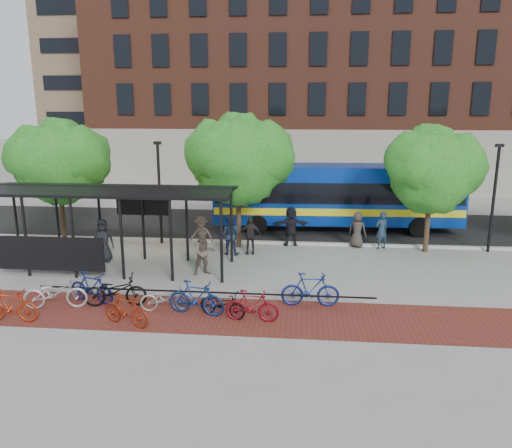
# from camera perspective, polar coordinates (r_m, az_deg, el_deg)

# --- Properties ---
(ground) EXTENTS (160.00, 160.00, 0.00)m
(ground) POSITION_cam_1_polar(r_m,az_deg,el_deg) (21.42, 4.89, -5.24)
(ground) COLOR #9E9E99
(ground) RESTS_ON ground
(asphalt_street) EXTENTS (160.00, 8.00, 0.01)m
(asphalt_street) POSITION_cam_1_polar(r_m,az_deg,el_deg) (29.11, 5.10, -0.20)
(asphalt_street) COLOR black
(asphalt_street) RESTS_ON ground
(curb) EXTENTS (160.00, 0.25, 0.12)m
(curb) POSITION_cam_1_polar(r_m,az_deg,el_deg) (25.23, 5.02, -2.21)
(curb) COLOR #B7B7B2
(curb) RESTS_ON ground
(brick_strip) EXTENTS (24.00, 3.00, 0.01)m
(brick_strip) POSITION_cam_1_polar(r_m,az_deg,el_deg) (16.89, -2.25, -10.45)
(brick_strip) COLOR maroon
(brick_strip) RESTS_ON ground
(bike_rack_rail) EXTENTS (12.00, 0.05, 0.95)m
(bike_rack_rail) POSITION_cam_1_polar(r_m,az_deg,el_deg) (17.92, -6.04, -9.08)
(bike_rack_rail) COLOR black
(bike_rack_rail) RESTS_ON ground
(building_brick) EXTENTS (55.00, 14.00, 20.00)m
(building_brick) POSITION_cam_1_polar(r_m,az_deg,el_deg) (47.45, 18.30, 16.60)
(building_brick) COLOR brown
(building_brick) RESTS_ON ground
(building_tower) EXTENTS (22.00, 22.00, 30.00)m
(building_tower) POSITION_cam_1_polar(r_m,az_deg,el_deg) (62.95, -10.03, 20.69)
(building_tower) COLOR #7A664C
(building_tower) RESTS_ON ground
(bus_shelter) EXTENTS (10.60, 3.07, 3.60)m
(bus_shelter) POSITION_cam_1_polar(r_m,az_deg,el_deg) (21.82, -16.86, 2.71)
(bus_shelter) COLOR black
(bus_shelter) RESTS_ON ground
(tree_a) EXTENTS (4.90, 4.00, 6.18)m
(tree_a) POSITION_cam_1_polar(r_m,az_deg,el_deg) (26.67, -21.52, 6.91)
(tree_a) COLOR #382619
(tree_a) RESTS_ON ground
(tree_b) EXTENTS (5.15, 4.20, 6.47)m
(tree_b) POSITION_cam_1_polar(r_m,az_deg,el_deg) (23.96, -1.81, 7.73)
(tree_b) COLOR #382619
(tree_b) RESTS_ON ground
(tree_c) EXTENTS (4.66, 3.80, 5.92)m
(tree_c) POSITION_cam_1_polar(r_m,az_deg,el_deg) (24.55, 19.64, 6.14)
(tree_c) COLOR #382619
(tree_c) RESTS_ON ground
(lamp_post_left) EXTENTS (0.35, 0.20, 5.12)m
(lamp_post_left) POSITION_cam_1_polar(r_m,az_deg,el_deg) (25.28, -10.98, 3.87)
(lamp_post_left) COLOR black
(lamp_post_left) RESTS_ON ground
(lamp_post_right) EXTENTS (0.35, 0.20, 5.12)m
(lamp_post_right) POSITION_cam_1_polar(r_m,az_deg,el_deg) (25.82, 25.56, 2.99)
(lamp_post_right) COLOR black
(lamp_post_right) RESTS_ON ground
(bus) EXTENTS (13.53, 3.59, 3.63)m
(bus) POSITION_cam_1_polar(r_m,az_deg,el_deg) (28.09, 9.13, 3.51)
(bus) COLOR #082F9D
(bus) RESTS_ON ground
(bike_1) EXTENTS (1.84, 0.53, 1.11)m
(bike_1) POSITION_cam_1_polar(r_m,az_deg,el_deg) (18.08, -26.27, -8.37)
(bike_1) COLOR #9E2A0E
(bike_1) RESTS_ON ground
(bike_2) EXTENTS (2.25, 1.18, 1.13)m
(bike_2) POSITION_cam_1_polar(r_m,az_deg,el_deg) (18.60, -21.96, -7.31)
(bike_2) COLOR #BDBDC0
(bike_2) RESTS_ON ground
(bike_3) EXTENTS (1.94, 1.06, 1.12)m
(bike_3) POSITION_cam_1_polar(r_m,az_deg,el_deg) (18.67, -18.29, -6.92)
(bike_3) COLOR navy
(bike_3) RESTS_ON ground
(bike_4) EXTENTS (2.26, 1.09, 1.14)m
(bike_4) POSITION_cam_1_polar(r_m,az_deg,el_deg) (18.12, -15.79, -7.34)
(bike_4) COLOR black
(bike_4) RESTS_ON ground
(bike_5) EXTENTS (1.81, 1.10, 1.05)m
(bike_5) POSITION_cam_1_polar(r_m,az_deg,el_deg) (16.53, -14.65, -9.47)
(bike_5) COLOR maroon
(bike_5) RESTS_ON ground
(bike_6) EXTENTS (1.87, 0.96, 0.93)m
(bike_6) POSITION_cam_1_polar(r_m,az_deg,el_deg) (17.40, -10.20, -8.27)
(bike_6) COLOR #9D9EA0
(bike_6) RESTS_ON ground
(bike_7) EXTENTS (2.03, 0.91, 1.18)m
(bike_7) POSITION_cam_1_polar(r_m,az_deg,el_deg) (16.88, -6.85, -8.39)
(bike_7) COLOR navy
(bike_7) RESTS_ON ground
(bike_8) EXTENTS (1.79, 1.18, 0.89)m
(bike_8) POSITION_cam_1_polar(r_m,az_deg,el_deg) (16.71, -3.88, -9.10)
(bike_8) COLOR black
(bike_8) RESTS_ON ground
(bike_9) EXTENTS (1.79, 0.60, 1.06)m
(bike_9) POSITION_cam_1_polar(r_m,az_deg,el_deg) (16.30, -0.48, -9.34)
(bike_9) COLOR maroon
(bike_9) RESTS_ON ground
(bike_11) EXTENTS (2.05, 0.65, 1.22)m
(bike_11) POSITION_cam_1_polar(r_m,az_deg,el_deg) (17.54, 6.22, -7.45)
(bike_11) COLOR navy
(bike_11) RESTS_ON ground
(pedestrian_0) EXTENTS (1.08, 0.84, 1.95)m
(pedestrian_0) POSITION_cam_1_polar(r_m,az_deg,el_deg) (23.17, -17.08, -1.84)
(pedestrian_0) COLOR black
(pedestrian_0) RESTS_ON ground
(pedestrian_2) EXTENTS (0.99, 0.80, 1.92)m
(pedestrian_2) POSITION_cam_1_polar(r_m,az_deg,el_deg) (23.31, -3.02, -1.20)
(pedestrian_2) COLOR #1F2E4A
(pedestrian_2) RESTS_ON ground
(pedestrian_3) EXTENTS (1.27, 0.88, 1.79)m
(pedestrian_3) POSITION_cam_1_polar(r_m,az_deg,el_deg) (23.56, -6.23, -1.26)
(pedestrian_3) COLOR brown
(pedestrian_3) RESTS_ON ground
(pedestrian_4) EXTENTS (1.09, 0.53, 1.80)m
(pedestrian_4) POSITION_cam_1_polar(r_m,az_deg,el_deg) (23.37, -0.70, -1.29)
(pedestrian_4) COLOR #252525
(pedestrian_4) RESTS_ON ground
(pedestrian_5) EXTENTS (1.90, 0.85, 1.98)m
(pedestrian_5) POSITION_cam_1_polar(r_m,az_deg,el_deg) (24.81, 4.02, -0.24)
(pedestrian_5) COLOR black
(pedestrian_5) RESTS_ON ground
(pedestrian_6) EXTENTS (1.02, 0.87, 1.78)m
(pedestrian_6) POSITION_cam_1_polar(r_m,az_deg,el_deg) (24.97, 11.51, -0.63)
(pedestrian_6) COLOR #38332D
(pedestrian_6) RESTS_ON ground
(pedestrian_7) EXTENTS (0.79, 0.69, 1.84)m
(pedestrian_7) POSITION_cam_1_polar(r_m,az_deg,el_deg) (24.95, 14.16, -0.71)
(pedestrian_7) COLOR #1F3249
(pedestrian_7) RESTS_ON ground
(pedestrian_8) EXTENTS (1.14, 1.04, 1.90)m
(pedestrian_8) POSITION_cam_1_polar(r_m,az_deg,el_deg) (20.61, -5.95, -3.25)
(pedestrian_8) COLOR brown
(pedestrian_8) RESTS_ON ground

